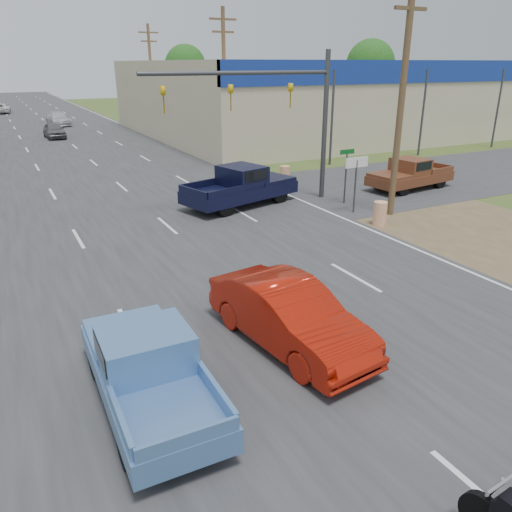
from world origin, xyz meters
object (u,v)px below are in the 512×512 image
red_convertible (289,316)px  blue_pickup (147,366)px  brown_pickup (409,174)px  distant_car_grey (54,131)px  distant_car_white (2,109)px  distant_car_silver (58,119)px  navy_pickup (243,185)px

red_convertible → blue_pickup: (-3.59, -0.52, 0.02)m
blue_pickup → brown_pickup: (17.62, 11.27, 0.03)m
blue_pickup → distant_car_grey: size_ratio=1.21×
distant_car_grey → distant_car_white: 28.65m
brown_pickup → distant_car_silver: bearing=11.0°
distant_car_white → navy_pickup: bearing=103.4°
brown_pickup → distant_car_white: bearing=10.2°
red_convertible → distant_car_silver: 50.71m
blue_pickup → distant_car_white: 69.45m
distant_car_grey → distant_car_white: distant_car_grey is taller
brown_pickup → distant_car_white: (-17.64, 58.17, -0.21)m
distant_car_white → distant_car_grey: bearing=101.6°
red_convertible → distant_car_grey: red_convertible is taller
navy_pickup → blue_pickup: bearing=-48.7°
blue_pickup → distant_car_silver: 51.44m
brown_pickup → distant_car_grey: size_ratio=1.30×
red_convertible → distant_car_white: red_convertible is taller
red_convertible → distant_car_white: size_ratio=1.06×
red_convertible → navy_pickup: 12.89m
red_convertible → distant_car_grey: (-0.39, 40.46, -0.11)m
brown_pickup → distant_car_grey: brown_pickup is taller
blue_pickup → distant_car_white: (-0.02, 69.45, -0.18)m
blue_pickup → distant_car_silver: bearing=85.5°
blue_pickup → brown_pickup: brown_pickup is taller
brown_pickup → navy_pickup: bearing=75.6°
blue_pickup → navy_pickup: 15.02m
distant_car_grey → brown_pickup: bearing=-66.1°
red_convertible → navy_pickup: (4.67, 12.02, 0.16)m
distant_car_silver → distant_car_white: (-4.90, 18.24, -0.07)m
blue_pickup → distant_car_silver: blue_pickup is taller
red_convertible → distant_car_silver: red_convertible is taller
navy_pickup → distant_car_grey: navy_pickup is taller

